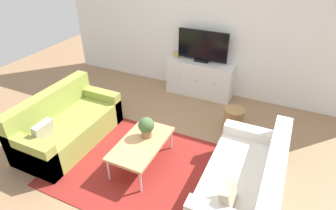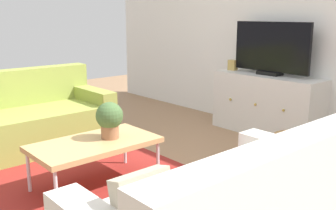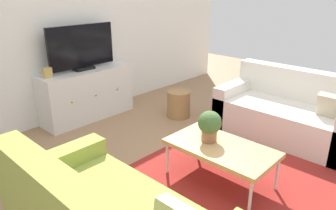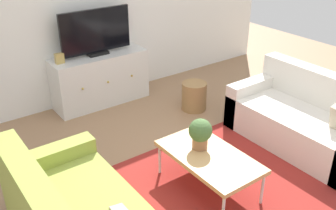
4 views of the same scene
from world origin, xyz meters
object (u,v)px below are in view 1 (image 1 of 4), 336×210
object	(u,v)px
coffee_table	(141,144)
mantel_clock	(176,54)
potted_plant	(146,126)
couch_left_side	(65,126)
flat_screen_tv	(203,46)
wicker_basket	(233,119)
couch_right_side	(248,184)
tv_console	(200,78)

from	to	relation	value
coffee_table	mantel_clock	distance (m)	2.43
potted_plant	mantel_clock	bearing A→B (deg)	102.93
couch_left_side	flat_screen_tv	world-z (taller)	flat_screen_tv
potted_plant	wicker_basket	bearing A→B (deg)	52.12
couch_left_side	couch_right_side	size ratio (longest dim) A/B	1.00
coffee_table	couch_left_side	bearing A→B (deg)	-178.61
couch_right_side	potted_plant	bearing A→B (deg)	173.04
coffee_table	flat_screen_tv	world-z (taller)	flat_screen_tv
mantel_clock	wicker_basket	distance (m)	1.85
couch_left_side	mantel_clock	distance (m)	2.58
couch_left_side	wicker_basket	xyz separation A→B (m)	(2.35, 1.43, -0.08)
potted_plant	tv_console	distance (m)	2.20
flat_screen_tv	potted_plant	bearing A→B (deg)	-91.11
tv_console	coffee_table	bearing A→B (deg)	-91.20
wicker_basket	tv_console	bearing A→B (deg)	134.76
coffee_table	tv_console	bearing A→B (deg)	88.80
coffee_table	mantel_clock	bearing A→B (deg)	101.99
couch_right_side	flat_screen_tv	xyz separation A→B (m)	(-1.45, 2.39, 0.75)
couch_right_side	potted_plant	size ratio (longest dim) A/B	5.40
coffee_table	tv_console	distance (m)	2.34
tv_console	mantel_clock	size ratio (longest dim) A/B	10.25
couch_right_side	mantel_clock	bearing A→B (deg)	130.01
couch_right_side	couch_left_side	bearing A→B (deg)	180.00
wicker_basket	coffee_table	bearing A→B (deg)	-124.99
potted_plant	couch_left_side	bearing A→B (deg)	-172.49
tv_console	flat_screen_tv	bearing A→B (deg)	90.00
couch_left_side	mantel_clock	bearing A→B (deg)	69.77
mantel_clock	tv_console	bearing A→B (deg)	-0.00
couch_left_side	flat_screen_tv	distance (m)	2.88
tv_console	wicker_basket	world-z (taller)	tv_console
coffee_table	flat_screen_tv	xyz separation A→B (m)	(0.05, 2.36, 0.66)
tv_console	potted_plant	bearing A→B (deg)	-91.12
couch_left_side	potted_plant	bearing A→B (deg)	7.51
tv_console	wicker_basket	xyz separation A→B (m)	(0.93, -0.94, -0.16)
couch_right_side	coffee_table	bearing A→B (deg)	178.73
couch_right_side	coffee_table	size ratio (longest dim) A/B	1.64
potted_plant	mantel_clock	distance (m)	2.26
tv_console	wicker_basket	distance (m)	1.33
tv_console	wicker_basket	size ratio (longest dim) A/B	3.43
couch_right_side	coffee_table	xyz separation A→B (m)	(-1.50, 0.03, 0.09)
couch_right_side	potted_plant	world-z (taller)	couch_right_side
mantel_clock	potted_plant	bearing A→B (deg)	-77.07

